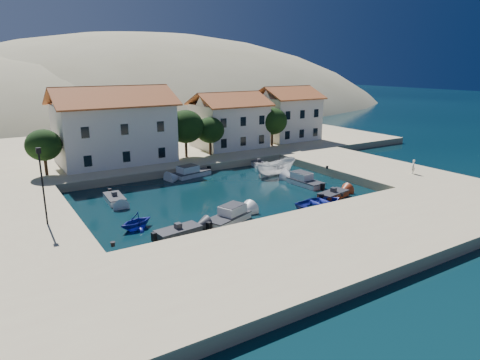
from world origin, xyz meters
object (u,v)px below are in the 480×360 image
(lamppost, at_px, (42,179))
(pedestrian, at_px, (413,167))
(rowboat_south, at_px, (320,207))
(cabin_cruiser_east, at_px, (305,181))
(building_left, at_px, (114,124))
(building_right, at_px, (287,112))
(cabin_cruiser_south, at_px, (228,217))
(boat_east, at_px, (275,176))
(building_mid, at_px, (229,119))

(lamppost, height_order, pedestrian, lamppost)
(rowboat_south, relative_size, cabin_cruiser_east, 1.10)
(building_left, xyz_separation_m, building_right, (30.00, 2.00, -0.46))
(cabin_cruiser_south, distance_m, pedestrian, 25.11)
(building_right, distance_m, cabin_cruiser_east, 26.30)
(building_left, height_order, boat_east, building_left)
(building_mid, relative_size, building_right, 1.11)
(building_left, bearing_deg, cabin_cruiser_south, -84.67)
(building_mid, height_order, cabin_cruiser_south, building_mid)
(building_mid, bearing_deg, cabin_cruiser_south, -120.90)
(building_left, height_order, rowboat_south, building_left)
(building_mid, bearing_deg, boat_east, -98.92)
(lamppost, height_order, cabin_cruiser_south, lamppost)
(cabin_cruiser_south, xyz_separation_m, pedestrian, (25.07, -0.03, 1.37))
(boat_east, bearing_deg, building_right, -40.52)
(building_left, height_order, cabin_cruiser_east, building_left)
(boat_east, bearing_deg, lamppost, 102.90)
(pedestrian, bearing_deg, rowboat_south, -30.97)
(building_right, relative_size, boat_east, 1.63)
(cabin_cruiser_south, bearing_deg, building_mid, 37.65)
(cabin_cruiser_south, relative_size, pedestrian, 2.87)
(cabin_cruiser_south, bearing_deg, rowboat_south, -27.79)
(building_left, bearing_deg, boat_east, -42.45)
(building_left, bearing_deg, rowboat_south, -65.22)
(pedestrian, bearing_deg, building_right, -130.33)
(boat_east, bearing_deg, pedestrian, -131.75)
(building_right, xyz_separation_m, boat_east, (-14.40, -16.28, -5.47))
(rowboat_south, height_order, pedestrian, pedestrian)
(cabin_cruiser_east, bearing_deg, lamppost, 87.10)
(lamppost, bearing_deg, pedestrian, -7.59)
(building_mid, relative_size, lamppost, 1.69)
(pedestrian, bearing_deg, boat_east, -77.62)
(pedestrian, bearing_deg, cabin_cruiser_east, -60.68)
(building_left, relative_size, building_right, 1.56)
(building_right, xyz_separation_m, rowboat_south, (-17.89, -28.24, -5.47))
(building_left, bearing_deg, building_right, 3.81)
(building_left, distance_m, cabin_cruiser_east, 25.81)
(cabin_cruiser_south, relative_size, boat_east, 0.84)
(building_left, xyz_separation_m, boat_east, (15.60, -14.28, -5.94))
(rowboat_south, bearing_deg, cabin_cruiser_east, -29.41)
(pedestrian, bearing_deg, building_mid, -105.12)
(building_right, height_order, cabin_cruiser_east, building_right)
(building_mid, height_order, pedestrian, building_mid)
(building_left, xyz_separation_m, cabin_cruiser_south, (2.35, -25.15, -5.46))
(building_mid, xyz_separation_m, boat_east, (-2.40, -15.28, -5.22))
(cabin_cruiser_south, height_order, rowboat_south, cabin_cruiser_south)
(building_left, xyz_separation_m, pedestrian, (27.42, -25.18, -4.09))
(cabin_cruiser_east, bearing_deg, building_mid, -9.64)
(rowboat_south, xyz_separation_m, pedestrian, (15.31, 1.05, 1.84))
(cabin_cruiser_east, distance_m, boat_east, 5.36)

